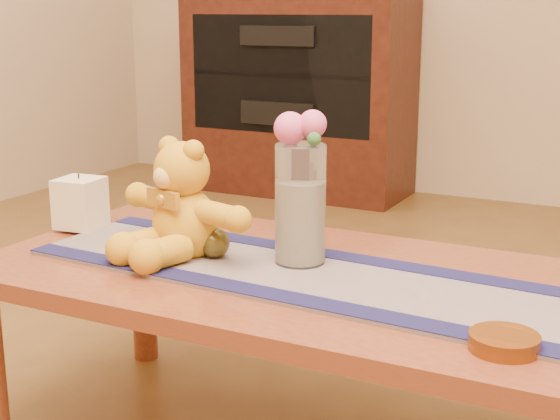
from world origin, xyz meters
The scene contains 22 objects.
coffee_table_top centered at (0.00, 0.00, 0.43)m, with size 1.40×0.70×0.04m, color #612917.
table_leg_bl centered at (-0.64, 0.29, 0.21)m, with size 0.07×0.07×0.41m, color #612917.
persian_runner centered at (0.00, -0.03, 0.45)m, with size 1.20×0.35×0.01m, color #181D44.
runner_border_near centered at (-0.01, -0.17, 0.46)m, with size 1.20×0.06×0.00m, color #15153F.
runner_border_far centered at (0.01, 0.12, 0.46)m, with size 1.20×0.06×0.00m, color #15153F.
teddy_bear centered at (-0.28, -0.02, 0.58)m, with size 0.37×0.30×0.25m, color gold, non-canonical shape.
pillar_candle centered at (-0.64, 0.05, 0.52)m, with size 0.10×0.10×0.13m, color beige.
candle_wick centered at (-0.64, 0.05, 0.59)m, with size 0.00×0.00×0.01m, color black.
glass_vase centered at (-0.02, 0.04, 0.59)m, with size 0.11×0.11×0.26m, color silver.
potpourri_fill centered at (-0.02, 0.04, 0.55)m, with size 0.09×0.09×0.18m, color beige.
rose_left centered at (-0.04, 0.03, 0.75)m, with size 0.07×0.07×0.07m, color #EE548F.
rose_right centered at (0.01, 0.04, 0.76)m, with size 0.06×0.06×0.06m, color #EE548F.
blue_flower_back centered at (-0.01, 0.07, 0.75)m, with size 0.04×0.04×0.04m, color #47579B.
blue_flower_side centered at (-0.05, 0.06, 0.74)m, with size 0.04×0.04×0.04m, color #47579B.
leaf_sprig centered at (0.02, 0.02, 0.74)m, with size 0.03×0.03×0.03m, color #33662D.
bronze_ball centered at (-0.20, -0.02, 0.49)m, with size 0.07×0.07×0.07m, color #4E441A.
amber_dish centered at (0.48, -0.22, 0.46)m, with size 0.12×0.12×0.03m, color #BF5914.
media_cabinet centered at (-1.20, 2.48, 0.55)m, with size 1.20×0.50×1.10m, color black.
cabinet_cavity centered at (-1.20, 2.25, 0.66)m, with size 1.02×0.03×0.61m, color black.
cabinet_shelf centered at (-1.20, 2.33, 0.66)m, with size 1.02×0.20×0.03m, color black.
stereo_upper centered at (-1.20, 2.35, 0.86)m, with size 0.42×0.28×0.10m, color black.
stereo_lower centered at (-1.20, 2.35, 0.46)m, with size 0.42×0.28×0.12m, color black.
Camera 1 is at (0.70, -1.48, 1.00)m, focal length 51.57 mm.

